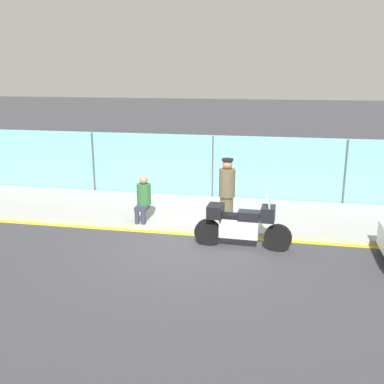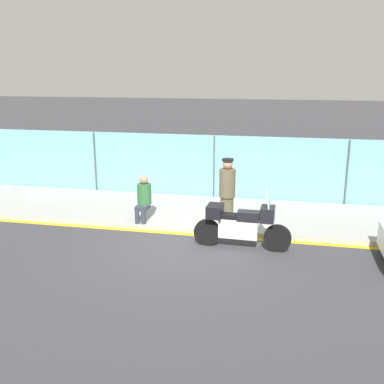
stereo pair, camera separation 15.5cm
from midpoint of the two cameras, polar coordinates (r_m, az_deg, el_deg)
ground_plane at (r=10.85m, az=-1.22°, el=-7.12°), size 120.00×120.00×0.00m
sidewalk at (r=13.26m, az=1.20°, el=-2.65°), size 30.55×3.22×0.13m
curb_paint_stripe at (r=11.70m, az=-0.25°, el=-5.42°), size 30.55×0.18×0.01m
storefront_fence at (r=14.62m, az=2.38°, el=3.08°), size 29.02×0.17×2.13m
motorcycle at (r=10.73m, az=5.89°, el=-4.05°), size 2.33×0.55×1.49m
officer_standing at (r=11.96m, az=4.09°, el=0.15°), size 0.43×0.43×1.77m
person_seated_on_curb at (r=12.30m, az=-6.57°, el=-0.52°), size 0.39×0.65×1.25m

